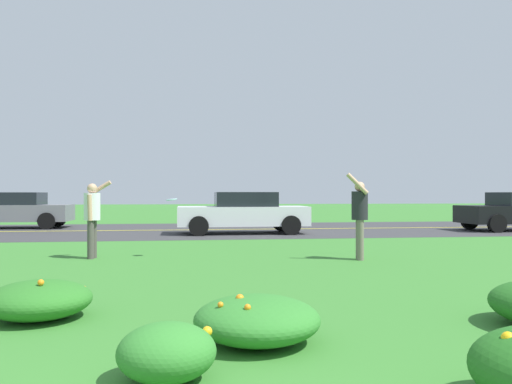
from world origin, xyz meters
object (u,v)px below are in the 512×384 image
at_px(frisbee_pale_blue, 172,200).
at_px(car_gray_center_right, 13,210).
at_px(car_white_center_left, 243,212).
at_px(person_thrower_white_shirt, 92,213).
at_px(person_catcher_dark_shirt, 360,213).

bearing_deg(frisbee_pale_blue, car_gray_center_right, 122.25).
relative_size(frisbee_pale_blue, car_white_center_left, 0.05).
distance_m(person_thrower_white_shirt, person_catcher_dark_shirt, 5.70).
distance_m(person_catcher_dark_shirt, frisbee_pale_blue, 4.05).
bearing_deg(car_gray_center_right, person_catcher_dark_shirt, -47.29).
relative_size(person_catcher_dark_shirt, frisbee_pale_blue, 7.69).
bearing_deg(car_gray_center_right, person_thrower_white_shirt, -64.70).
xyz_separation_m(car_white_center_left, car_gray_center_right, (-8.92, 3.97, 0.00)).
height_order(person_thrower_white_shirt, car_white_center_left, person_thrower_white_shirt).
height_order(frisbee_pale_blue, car_white_center_left, car_white_center_left).
relative_size(person_thrower_white_shirt, person_catcher_dark_shirt, 0.92).
bearing_deg(car_white_center_left, car_gray_center_right, 155.98).
bearing_deg(frisbee_pale_blue, person_thrower_white_shirt, 178.39).
bearing_deg(car_gray_center_right, frisbee_pale_blue, -57.75).
xyz_separation_m(person_catcher_dark_shirt, car_white_center_left, (-1.64, 7.46, -0.25)).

